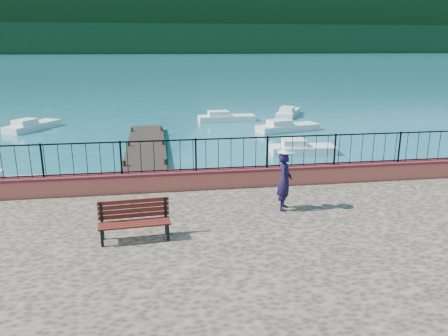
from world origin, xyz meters
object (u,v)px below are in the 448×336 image
object	(u,v)px
boat_1	(303,146)
boat_4	(227,116)
boat_3	(32,124)
park_bench	(135,228)
boat_2	(288,125)
boat_5	(288,111)
person	(285,181)

from	to	relation	value
boat_1	boat_4	world-z (taller)	same
boat_3	boat_4	bearing A→B (deg)	-54.46
park_bench	boat_1	size ratio (longest dim) A/B	0.49
boat_3	boat_2	bearing A→B (deg)	-70.56
park_bench	boat_5	bearing A→B (deg)	61.42
park_bench	boat_5	distance (m)	26.48
person	boat_4	bearing A→B (deg)	17.41
person	boat_2	xyz separation A→B (m)	(5.26, 16.58, -1.58)
person	boat_1	xyz separation A→B (m)	(4.17, 10.48, -1.58)
boat_2	boat_5	size ratio (longest dim) A/B	1.02
boat_1	boat_5	bearing A→B (deg)	80.65
boat_2	boat_3	xyz separation A→B (m)	(-16.65, 3.21, 0.00)
boat_3	boat_1	bearing A→B (deg)	-90.54
person	boat_2	bearing A→B (deg)	5.06
person	boat_5	distance (m)	23.91
park_bench	boat_4	bearing A→B (deg)	71.53
boat_1	boat_2	bearing A→B (deg)	84.33
park_bench	boat_1	bearing A→B (deg)	51.80
boat_1	park_bench	bearing A→B (deg)	-119.84
boat_1	person	bearing A→B (deg)	-107.25
park_bench	boat_3	world-z (taller)	park_bench
person	boat_3	world-z (taller)	person
boat_2	boat_3	bearing A→B (deg)	154.48
boat_4	park_bench	bearing A→B (deg)	-106.43
boat_5	boat_3	bearing A→B (deg)	125.69
boat_4	boat_5	distance (m)	5.54
person	boat_3	size ratio (longest dim) A/B	0.39
park_bench	boat_5	world-z (taller)	park_bench
boat_4	boat_5	bearing A→B (deg)	16.55
person	boat_5	size ratio (longest dim) A/B	0.38
boat_1	boat_3	bearing A→B (deg)	153.57
boat_3	boat_5	xyz separation A→B (m)	(18.58, 2.96, 0.00)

